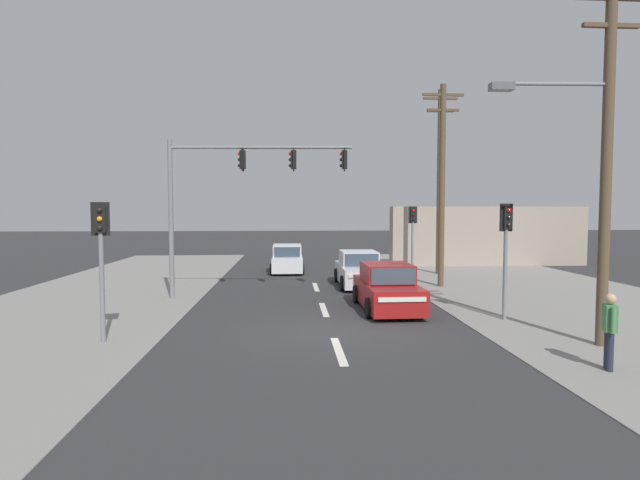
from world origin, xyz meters
name	(u,v)px	position (x,y,z in m)	size (l,w,h in m)	color
ground_plane	(332,331)	(0.00, 0.00, 0.00)	(140.00, 140.00, 0.00)	#303033
lane_dash_near	(339,351)	(0.00, -2.00, 0.00)	(0.20, 2.40, 0.01)	silver
lane_dash_mid	(324,309)	(0.00, 3.00, 0.00)	(0.20, 2.40, 0.01)	silver
lane_dash_far	(316,287)	(0.00, 8.00, 0.00)	(0.20, 2.40, 0.01)	silver
kerb_right_verge	(598,312)	(9.00, 2.00, 0.01)	(10.00, 44.00, 0.02)	gray
kerb_left_verge	(78,307)	(-8.50, 4.00, 0.01)	(8.00, 40.00, 0.02)	gray
utility_pole_foreground_right	(601,151)	(6.36, -1.99, 4.78)	(3.78, 0.39, 8.85)	brown
utility_pole_midground_right	(442,181)	(5.51, 7.78, 4.63)	(1.80, 0.26, 8.80)	brown
utility_pole_background_right	(439,178)	(6.73, 12.13, 5.05)	(1.80, 0.26, 9.62)	brown
traffic_signal_mast	(234,184)	(-3.22, 5.26, 4.35)	(6.88, 0.73, 6.00)	slate
pedestal_signal_right_kerb	(506,241)	(5.39, 1.02, 2.42)	(0.44, 0.31, 3.56)	slate
pedestal_signal_left_kerb	(101,248)	(-5.88, -0.90, 2.42)	(0.44, 0.31, 3.56)	slate
pedestal_signal_far_median	(413,229)	(5.04, 10.96, 2.42)	(0.44, 0.29, 3.56)	slate
shopfront_wall_far	(488,236)	(11.00, 16.00, 1.80)	(12.00, 1.00, 3.60)	#A39384
sedan_receding_far	(359,270)	(1.92, 8.20, 0.70)	(1.90, 4.24, 1.56)	silver
sedan_oncoming_mid	(387,289)	(2.13, 2.88, 0.70)	(1.94, 4.26, 1.56)	maroon
hatchback_oncoming_near	(287,260)	(-1.26, 13.31, 0.70)	(1.79, 3.64, 1.53)	silver
pedestrian_at_kerb	(610,327)	(5.46, -3.85, 0.93)	(0.33, 0.53, 1.63)	#232838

